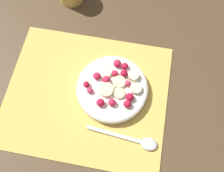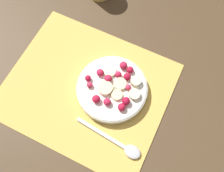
% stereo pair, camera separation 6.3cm
% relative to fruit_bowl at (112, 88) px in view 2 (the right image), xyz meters
% --- Properties ---
extents(ground_plane, '(3.00, 3.00, 0.00)m').
position_rel_fruit_bowl_xyz_m(ground_plane, '(-0.07, -0.02, -0.02)').
color(ground_plane, '#4C3823').
extents(placemat, '(0.42, 0.36, 0.01)m').
position_rel_fruit_bowl_xyz_m(placemat, '(-0.07, -0.02, -0.02)').
color(placemat, '#E0B251').
rests_on(placemat, ground_plane).
extents(fruit_bowl, '(0.18, 0.18, 0.05)m').
position_rel_fruit_bowl_xyz_m(fruit_bowl, '(0.00, 0.00, 0.00)').
color(fruit_bowl, silver).
rests_on(fruit_bowl, placemat).
extents(spoon, '(0.18, 0.04, 0.01)m').
position_rel_fruit_bowl_xyz_m(spoon, '(0.08, -0.12, -0.01)').
color(spoon, silver).
rests_on(spoon, placemat).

